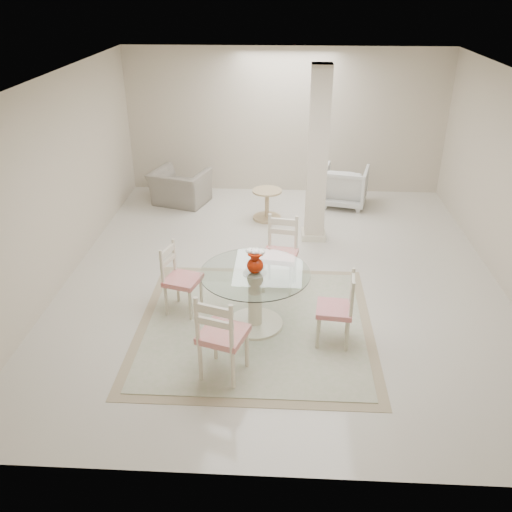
# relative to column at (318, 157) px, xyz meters

# --- Properties ---
(ground) EXTENTS (7.00, 7.00, 0.00)m
(ground) POSITION_rel_column_xyz_m (-0.50, -1.30, -1.35)
(ground) COLOR beige
(ground) RESTS_ON ground
(room_shell) EXTENTS (6.02, 7.02, 2.71)m
(room_shell) POSITION_rel_column_xyz_m (-0.50, -1.30, 0.51)
(room_shell) COLOR beige
(room_shell) RESTS_ON ground
(column) EXTENTS (0.30, 0.30, 2.70)m
(column) POSITION_rel_column_xyz_m (0.00, 0.00, 0.00)
(column) COLOR beige
(column) RESTS_ON ground
(area_rug) EXTENTS (2.83, 2.83, 0.02)m
(area_rug) POSITION_rel_column_xyz_m (-0.81, -2.57, -1.34)
(area_rug) COLOR tan
(area_rug) RESTS_ON ground
(dining_table) EXTENTS (1.28, 1.28, 0.74)m
(dining_table) POSITION_rel_column_xyz_m (-0.81, -2.57, -0.97)
(dining_table) COLOR beige
(dining_table) RESTS_ON ground
(red_vase) EXTENTS (0.23, 0.19, 0.30)m
(red_vase) POSITION_rel_column_xyz_m (-0.81, -2.57, -0.47)
(red_vase) COLOR #A21D05
(red_vase) RESTS_ON dining_table
(dining_chair_east) EXTENTS (0.44, 0.44, 0.99)m
(dining_chair_east) POSITION_rel_column_xyz_m (0.16, -2.85, -0.83)
(dining_chair_east) COLOR beige
(dining_chair_east) RESTS_ON ground
(dining_chair_north) EXTENTS (0.51, 0.51, 1.10)m
(dining_chair_north) POSITION_rel_column_xyz_m (-0.52, -1.59, -0.77)
(dining_chair_north) COLOR beige
(dining_chair_north) RESTS_ON ground
(dining_chair_west) EXTENTS (0.49, 0.49, 1.00)m
(dining_chair_west) POSITION_rel_column_xyz_m (-1.78, -2.28, -0.82)
(dining_chair_west) COLOR beige
(dining_chair_west) RESTS_ON ground
(dining_chair_south) EXTENTS (0.57, 0.57, 1.13)m
(dining_chair_south) POSITION_rel_column_xyz_m (-1.11, -3.55, -0.76)
(dining_chair_south) COLOR #F1E3C6
(dining_chair_south) RESTS_ON ground
(recliner_taupe) EXTENTS (1.17, 1.09, 0.63)m
(recliner_taupe) POSITION_rel_column_xyz_m (-2.42, 1.37, -1.04)
(recliner_taupe) COLOR gray
(recliner_taupe) RESTS_ON ground
(armchair_white) EXTENTS (0.94, 0.95, 0.73)m
(armchair_white) POSITION_rel_column_xyz_m (0.62, 1.47, -0.99)
(armchair_white) COLOR silver
(armchair_white) RESTS_ON ground
(side_table) EXTENTS (0.51, 0.51, 0.53)m
(side_table) POSITION_rel_column_xyz_m (-0.79, 0.72, -1.11)
(side_table) COLOR tan
(side_table) RESTS_ON ground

